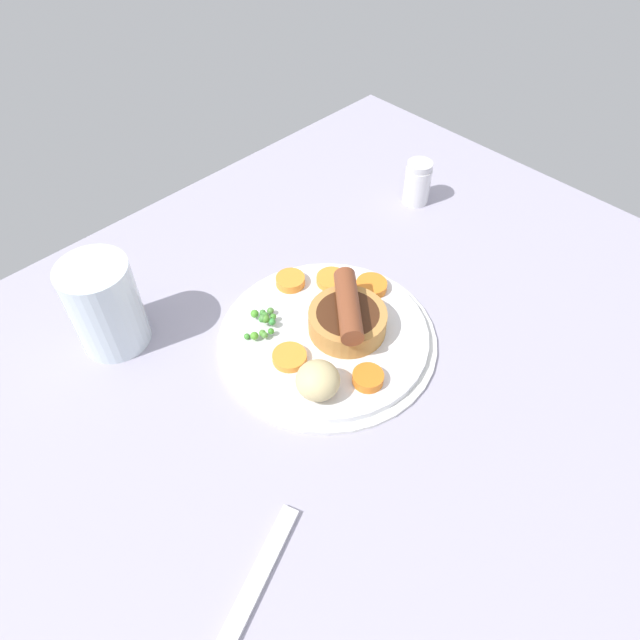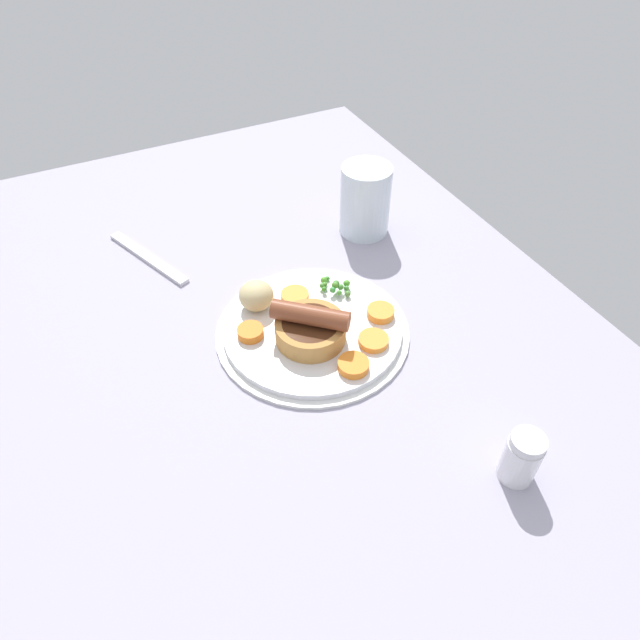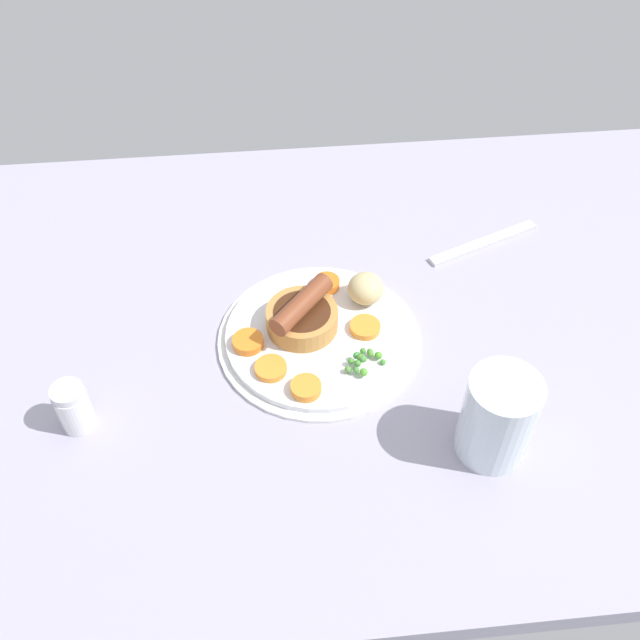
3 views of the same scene
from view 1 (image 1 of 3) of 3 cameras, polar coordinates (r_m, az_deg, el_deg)
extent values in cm
cube|color=#9E99AD|center=(65.42, -1.28, -6.92)|extent=(110.00, 80.00, 3.00)
cylinder|color=silver|center=(67.70, 0.72, -1.88)|extent=(25.92, 25.92, 0.50)
cylinder|color=silver|center=(67.36, 0.72, -1.63)|extent=(23.85, 23.85, 1.40)
cylinder|color=#BC8442|center=(66.19, 2.76, -0.10)|extent=(9.13, 9.13, 2.81)
cylinder|color=#472614|center=(65.26, 2.80, 0.63)|extent=(7.30, 7.30, 0.30)
cylinder|color=brown|center=(64.21, 2.84, 1.49)|extent=(8.48, 9.18, 2.56)
sphere|color=#438E31|center=(67.58, -4.70, 0.33)|extent=(0.75, 0.75, 0.75)
sphere|color=#378726|center=(66.16, -4.92, -1.13)|extent=(0.74, 0.74, 0.74)
sphere|color=green|center=(66.79, -4.82, -0.18)|extent=(0.86, 0.86, 0.86)
sphere|color=#4B992C|center=(68.06, -6.56, 0.63)|extent=(0.98, 0.98, 0.98)
sphere|color=#468438|center=(66.73, -5.73, 0.16)|extent=(0.96, 0.96, 0.96)
sphere|color=#4E853A|center=(68.51, -4.97, 0.92)|extent=(0.85, 0.85, 0.85)
sphere|color=green|center=(66.73, -5.84, 0.08)|extent=(0.80, 0.80, 0.80)
sphere|color=#4C9929|center=(65.96, -6.58, -1.58)|extent=(0.96, 0.96, 0.96)
sphere|color=#4C9131|center=(66.71, -5.48, 0.10)|extent=(1.00, 1.00, 1.00)
sphere|color=#408334|center=(68.18, -5.75, 0.74)|extent=(0.77, 0.77, 0.77)
sphere|color=#4D8D38|center=(65.93, -5.54, -1.50)|extent=(0.76, 0.76, 0.76)
sphere|color=#438C35|center=(67.42, -5.52, 0.44)|extent=(0.86, 0.86, 0.86)
sphere|color=#4A8A2E|center=(65.95, -6.05, -1.51)|extent=(0.80, 0.80, 0.80)
sphere|color=#428E33|center=(66.49, -7.32, -1.63)|extent=(0.72, 0.72, 0.72)
ellipsoid|color=#CCB77F|center=(60.05, -0.21, -6.05)|extent=(6.16, 6.15, 4.03)
cylinder|color=orange|center=(72.33, 1.19, 4.08)|extent=(5.05, 5.05, 0.88)
cylinder|color=orange|center=(64.13, -2.85, -3.57)|extent=(3.93, 3.93, 0.89)
cylinder|color=orange|center=(72.07, -2.98, 3.95)|extent=(4.29, 4.29, 1.13)
cylinder|color=orange|center=(62.19, 4.82, -5.80)|extent=(4.59, 4.59, 1.21)
cylinder|color=orange|center=(71.61, 5.16, 3.42)|extent=(4.78, 4.78, 1.10)
cube|color=silver|center=(54.09, -7.45, -26.27)|extent=(17.30, 8.19, 0.60)
cylinder|color=silver|center=(68.27, -20.71, 1.37)|extent=(7.92, 7.92, 11.33)
cylinder|color=silver|center=(87.61, 9.68, 13.14)|extent=(3.87, 3.87, 5.60)
cylinder|color=silver|center=(85.80, 9.96, 14.94)|extent=(3.67, 3.67, 1.00)
camera|label=2|loc=(0.80, 52.87, 36.16)|focal=32.00mm
camera|label=3|loc=(0.99, -37.93, 52.72)|focal=40.00mm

